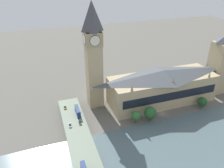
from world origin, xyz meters
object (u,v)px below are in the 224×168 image
at_px(double_decker_bus_lead, 78,111).
at_px(car_southbound_lead, 65,107).
at_px(car_northbound_mid, 80,123).
at_px(clock_tower, 93,55).
at_px(victoria_tower, 220,64).
at_px(car_northbound_lead, 70,125).
at_px(parliament_hall, 162,86).
at_px(road_bridge, 88,165).

bearing_deg(double_decker_bus_lead, car_southbound_lead, 35.78).
bearing_deg(car_northbound_mid, clock_tower, -33.90).
relative_size(victoria_tower, car_northbound_lead, 13.47).
relative_size(parliament_hall, car_northbound_mid, 21.70).
relative_size(parliament_hall, car_southbound_lead, 22.53).
bearing_deg(clock_tower, parliament_hall, -103.80).
height_order(road_bridge, car_northbound_mid, car_northbound_mid).
relative_size(victoria_tower, road_bridge, 0.40).
distance_m(car_northbound_lead, car_northbound_mid, 6.87).
distance_m(car_northbound_mid, car_southbound_lead, 22.82).
height_order(car_northbound_lead, car_northbound_mid, car_northbound_lead).
height_order(parliament_hall, victoria_tower, victoria_tower).
bearing_deg(car_northbound_mid, car_southbound_lead, 17.72).
distance_m(road_bridge, double_decker_bus_lead, 46.89).
relative_size(double_decker_bus_lead, car_southbound_lead, 2.96).
relative_size(road_bridge, double_decker_bus_lead, 12.17).
bearing_deg(car_southbound_lead, car_northbound_lead, -179.74).
bearing_deg(victoria_tower, car_southbound_lead, 86.65).
xyz_separation_m(clock_tower, car_northbound_lead, (-27.45, 24.90, -36.87)).
bearing_deg(double_decker_bus_lead, road_bridge, 175.20).
xyz_separation_m(parliament_hall, car_northbound_lead, (-14.50, 77.61, -8.31)).
relative_size(parliament_hall, clock_tower, 1.08).
height_order(parliament_hall, double_decker_bus_lead, parliament_hall).
relative_size(road_bridge, car_southbound_lead, 36.00).
xyz_separation_m(car_northbound_lead, car_northbound_mid, (0.58, -6.84, -0.03)).
height_order(road_bridge, car_southbound_lead, car_southbound_lead).
height_order(clock_tower, double_decker_bus_lead, clock_tower).
bearing_deg(car_northbound_lead, car_southbound_lead, 0.26).
distance_m(parliament_hall, car_southbound_lead, 78.54).
xyz_separation_m(clock_tower, victoria_tower, (-12.89, -107.45, -16.76)).
bearing_deg(car_northbound_lead, victoria_tower, -83.72).
xyz_separation_m(victoria_tower, double_decker_bus_lead, (-2.88, 124.79, -18.08)).
height_order(car_northbound_mid, car_southbound_lead, car_southbound_lead).
distance_m(parliament_hall, car_northbound_mid, 72.60).
relative_size(parliament_hall, double_decker_bus_lead, 7.62).
bearing_deg(car_southbound_lead, victoria_tower, -93.35).
bearing_deg(parliament_hall, car_southbound_lead, 84.26).
distance_m(parliament_hall, double_decker_bus_lead, 70.38).
bearing_deg(car_southbound_lead, car_northbound_mid, -162.28).
bearing_deg(car_northbound_mid, double_decker_bus_lead, -3.70).
bearing_deg(road_bridge, clock_tower, -18.82).
distance_m(double_decker_bus_lead, car_northbound_lead, 14.07).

